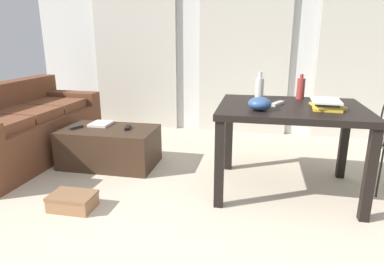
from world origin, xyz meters
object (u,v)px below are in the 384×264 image
Objects in this scene: bottle_far at (301,88)px; tv_remote_secondary at (76,127)px; shoebox at (73,201)px; tv_remote_on_table at (277,103)px; book_stack at (327,104)px; scissors at (337,102)px; magazine at (101,124)px; craft_table at (290,118)px; bowl at (260,104)px; couch at (22,130)px; bottle_near at (260,88)px; tv_remote_primary at (128,128)px; coffee_table at (110,147)px.

tv_remote_secondary is (-2.19, -0.14, -0.45)m from bottle_far.
shoebox is at bearing -150.11° from bottle_far.
tv_remote_secondary is at bearing -157.95° from tv_remote_on_table.
book_stack reaches higher than scissors.
bottle_far is at bearing 29.40° from tv_remote_secondary.
book_stack is 2.01× the size of tv_remote_secondary.
shoebox is at bearing -75.94° from magazine.
craft_table is 0.37m from bowl.
shoebox is (-1.91, -0.59, -0.73)m from book_stack.
bowl is 1.79m from magazine.
tv_remote_secondary is at bearing -5.57° from couch.
tv_remote_primary is at bearing 178.87° from bottle_near.
coffee_table is 0.28m from magazine.
couch is at bearing -171.77° from magazine.
magazine is at bearing 168.75° from craft_table.
couch reaches higher than tv_remote_secondary.
book_stack is at bearing -17.63° from craft_table.
book_stack is at bearing -24.26° from tv_remote_primary.
bowl reaches higher than scissors.
tv_remote_primary is 0.61× the size of magazine.
couch reaches higher than coffee_table.
bottle_far is at bearing -11.06° from tv_remote_primary.
coffee_table is 0.81× the size of craft_table.
coffee_table is 3.93× the size of bottle_near.
scissors is at bearing 23.50° from shoebox.
couch is at bearing 174.55° from craft_table.
scissors is at bearing -21.90° from bottle_far.
craft_table is at bearing -44.61° from bottle_near.
couch is at bearing 169.07° from bowl.
tv_remote_secondary is at bearing 167.11° from bowl.
tv_remote_primary is at bearing -163.29° from tv_remote_on_table.
bottle_near reaches higher than tv_remote_primary.
tv_remote_secondary is at bearing -179.51° from scissors.
book_stack is 0.33m from scissors.
bottle_far reaches higher than book_stack.
tv_remote_primary is (-1.66, -0.05, -0.45)m from bottle_far.
tv_remote_primary is (-1.95, 0.07, -0.35)m from scissors.
tv_remote_primary is at bearing 1.07° from couch.
magazine is (-1.64, 0.60, -0.40)m from bowl.
tv_remote_primary is 0.95× the size of tv_remote_secondary.
tv_remote_on_table is at bearing -57.76° from bottle_near.
coffee_table is 0.95m from shoebox.
tv_remote_primary is at bearing 158.68° from bowl.
scissors is 0.68× the size of tv_remote_secondary.
bowl is 0.28m from tv_remote_on_table.
coffee_table is at bearing 174.36° from tv_remote_primary.
craft_table reaches higher than coffee_table.
book_stack is at bearing -6.52° from couch.
coffee_table is at bearing 162.18° from bowl.
tv_remote_on_table is (0.15, 0.24, -0.04)m from bowl.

